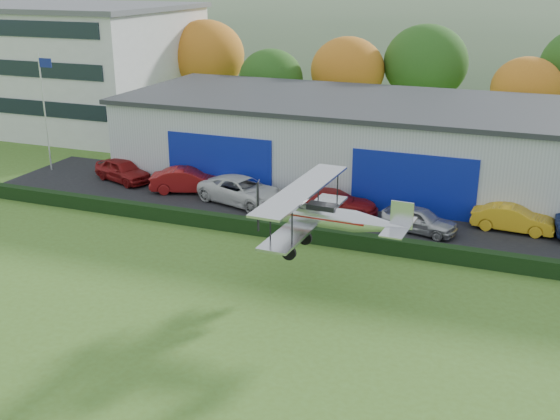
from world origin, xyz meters
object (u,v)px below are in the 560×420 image
(hangar, at_px, (432,146))
(biplane, at_px, (324,215))
(car_0, at_px, (123,170))
(car_2, at_px, (243,191))
(car_4, at_px, (419,220))
(car_3, at_px, (334,203))
(car_5, at_px, (513,218))
(flagpole, at_px, (45,102))
(car_1, at_px, (188,180))
(office_block, at_px, (68,66))

(hangar, relative_size, biplane, 5.24)
(hangar, xyz_separation_m, car_0, (-18.82, -6.44, -1.86))
(car_2, xyz_separation_m, car_4, (10.56, -0.85, -0.09))
(hangar, xyz_separation_m, car_3, (-4.08, -7.61, -1.88))
(car_3, relative_size, car_5, 1.17)
(flagpole, xyz_separation_m, car_5, (30.36, -0.53, -4.04))
(car_2, xyz_separation_m, car_5, (15.16, 1.14, -0.08))
(car_0, height_order, car_1, car_1)
(car_2, height_order, car_5, car_2)
(car_5, bearing_deg, biplane, 148.34)
(car_0, height_order, car_5, car_0)
(flagpole, xyz_separation_m, car_0, (6.07, -0.46, -3.99))
(office_block, bearing_deg, car_2, -32.18)
(hangar, xyz_separation_m, biplane, (-1.73, -16.99, 0.90))
(car_3, bearing_deg, hangar, -36.00)
(car_2, bearing_deg, car_4, -78.51)
(car_1, distance_m, biplane, 15.95)
(car_0, xyz_separation_m, car_4, (19.70, -2.07, -0.06))
(car_0, height_order, car_4, car_0)
(car_2, bearing_deg, car_3, -73.43)
(office_block, height_order, flagpole, office_block)
(car_5, bearing_deg, car_1, 94.03)
(hangar, xyz_separation_m, car_4, (0.89, -8.50, -1.93))
(office_block, height_order, biplane, office_block)
(car_1, relative_size, biplane, 0.59)
(hangar, height_order, car_4, hangar)
(biplane, bearing_deg, car_0, 150.86)
(car_1, height_order, car_3, car_1)
(hangar, relative_size, car_3, 8.15)
(car_0, bearing_deg, car_4, -75.93)
(car_0, bearing_deg, biplane, -101.65)
(office_block, bearing_deg, car_5, -19.37)
(hangar, relative_size, car_4, 10.15)
(car_2, relative_size, car_3, 1.12)
(car_3, distance_m, biplane, 10.07)
(car_4, xyz_separation_m, biplane, (-2.62, -8.49, 2.82))
(car_3, bearing_deg, car_4, -108.00)
(car_0, xyz_separation_m, car_1, (5.05, -0.46, 0.01))
(office_block, relative_size, flagpole, 2.57)
(car_2, distance_m, biplane, 12.56)
(hangar, distance_m, car_0, 19.97)
(biplane, bearing_deg, car_3, 106.64)
(office_block, xyz_separation_m, car_4, (33.89, -15.53, -4.48))
(hangar, distance_m, car_5, 8.72)
(office_block, xyz_separation_m, biplane, (31.27, -24.01, -1.66))
(hangar, xyz_separation_m, car_1, (-13.77, -6.90, -1.85))
(hangar, bearing_deg, car_0, -161.11)
(office_block, distance_m, car_4, 37.54)
(car_1, distance_m, car_4, 14.74)
(car_5, relative_size, biplane, 0.55)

